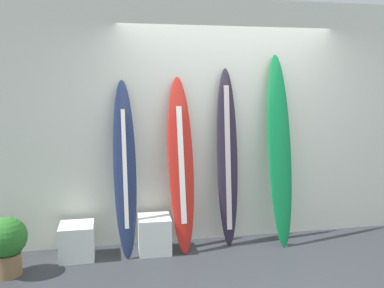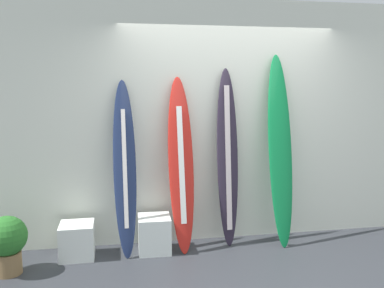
{
  "view_description": "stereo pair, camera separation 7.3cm",
  "coord_description": "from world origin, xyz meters",
  "px_view_note": "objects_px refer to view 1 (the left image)",
  "views": [
    {
      "loc": [
        -1.33,
        -3.46,
        1.86
      ],
      "look_at": [
        -0.47,
        0.95,
        1.2
      ],
      "focal_mm": 38.71,
      "sensor_mm": 36.0,
      "label": 1
    },
    {
      "loc": [
        -1.26,
        -3.47,
        1.86
      ],
      "look_at": [
        -0.47,
        0.95,
        1.2
      ],
      "focal_mm": 38.71,
      "sensor_mm": 36.0,
      "label": 2
    }
  ],
  "objects_px": {
    "surfboard_crimson": "(181,166)",
    "potted_plant": "(7,242)",
    "surfboard_navy": "(125,168)",
    "surfboard_charcoal": "(227,158)",
    "surfboard_emerald": "(280,152)",
    "display_block_center": "(154,234)",
    "display_block_left": "(77,241)"
  },
  "relations": [
    {
      "from": "surfboard_crimson",
      "to": "potted_plant",
      "type": "distance_m",
      "value": 1.9
    },
    {
      "from": "surfboard_navy",
      "to": "surfboard_charcoal",
      "type": "height_order",
      "value": "surfboard_charcoal"
    },
    {
      "from": "surfboard_navy",
      "to": "surfboard_crimson",
      "type": "distance_m",
      "value": 0.61
    },
    {
      "from": "surfboard_crimson",
      "to": "surfboard_emerald",
      "type": "bearing_deg",
      "value": -0.68
    },
    {
      "from": "surfboard_navy",
      "to": "surfboard_crimson",
      "type": "relative_size",
      "value": 0.98
    },
    {
      "from": "surfboard_emerald",
      "to": "surfboard_crimson",
      "type": "bearing_deg",
      "value": 179.32
    },
    {
      "from": "surfboard_navy",
      "to": "display_block_center",
      "type": "relative_size",
      "value": 4.76
    },
    {
      "from": "surfboard_charcoal",
      "to": "display_block_left",
      "type": "distance_m",
      "value": 1.88
    },
    {
      "from": "surfboard_charcoal",
      "to": "display_block_left",
      "type": "xyz_separation_m",
      "value": [
        -1.68,
        -0.11,
        -0.83
      ]
    },
    {
      "from": "potted_plant",
      "to": "surfboard_crimson",
      "type": "bearing_deg",
      "value": 10.65
    },
    {
      "from": "surfboard_navy",
      "to": "surfboard_charcoal",
      "type": "xyz_separation_m",
      "value": [
        1.16,
        0.07,
        0.06
      ]
    },
    {
      "from": "surfboard_emerald",
      "to": "display_block_center",
      "type": "relative_size",
      "value": 5.48
    },
    {
      "from": "surfboard_emerald",
      "to": "potted_plant",
      "type": "xyz_separation_m",
      "value": [
        -2.91,
        -0.32,
        -0.74
      ]
    },
    {
      "from": "surfboard_charcoal",
      "to": "surfboard_crimson",
      "type": "bearing_deg",
      "value": -172.97
    },
    {
      "from": "surfboard_emerald",
      "to": "potted_plant",
      "type": "distance_m",
      "value": 3.02
    },
    {
      "from": "surfboard_crimson",
      "to": "potted_plant",
      "type": "xyz_separation_m",
      "value": [
        -1.77,
        -0.33,
        -0.62
      ]
    },
    {
      "from": "surfboard_charcoal",
      "to": "surfboard_emerald",
      "type": "xyz_separation_m",
      "value": [
        0.6,
        -0.08,
        0.06
      ]
    },
    {
      "from": "surfboard_charcoal",
      "to": "potted_plant",
      "type": "xyz_separation_m",
      "value": [
        -2.31,
        -0.4,
        -0.68
      ]
    },
    {
      "from": "surfboard_emerald",
      "to": "display_block_left",
      "type": "relative_size",
      "value": 5.89
    },
    {
      "from": "surfboard_navy",
      "to": "display_block_left",
      "type": "relative_size",
      "value": 5.11
    },
    {
      "from": "surfboard_emerald",
      "to": "potted_plant",
      "type": "relative_size",
      "value": 3.75
    },
    {
      "from": "surfboard_navy",
      "to": "surfboard_crimson",
      "type": "xyz_separation_m",
      "value": [
        0.61,
        0.0,
        0.0
      ]
    },
    {
      "from": "display_block_left",
      "to": "display_block_center",
      "type": "relative_size",
      "value": 0.93
    },
    {
      "from": "potted_plant",
      "to": "surfboard_navy",
      "type": "bearing_deg",
      "value": 15.85
    },
    {
      "from": "surfboard_navy",
      "to": "potted_plant",
      "type": "height_order",
      "value": "surfboard_navy"
    },
    {
      "from": "surfboard_crimson",
      "to": "surfboard_charcoal",
      "type": "bearing_deg",
      "value": 7.03
    },
    {
      "from": "display_block_left",
      "to": "potted_plant",
      "type": "distance_m",
      "value": 0.71
    },
    {
      "from": "surfboard_crimson",
      "to": "display_block_left",
      "type": "xyz_separation_m",
      "value": [
        -1.14,
        -0.04,
        -0.77
      ]
    },
    {
      "from": "surfboard_emerald",
      "to": "display_block_center",
      "type": "height_order",
      "value": "surfboard_emerald"
    },
    {
      "from": "surfboard_navy",
      "to": "surfboard_emerald",
      "type": "height_order",
      "value": "surfboard_emerald"
    },
    {
      "from": "surfboard_navy",
      "to": "surfboard_charcoal",
      "type": "bearing_deg",
      "value": 3.56
    },
    {
      "from": "surfboard_crimson",
      "to": "potted_plant",
      "type": "bearing_deg",
      "value": -169.35
    }
  ]
}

